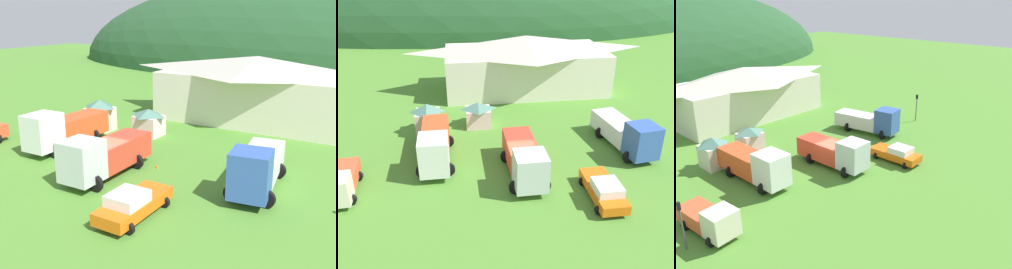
{
  "view_description": "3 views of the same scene",
  "coord_description": "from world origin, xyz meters",
  "views": [
    {
      "loc": [
        17.29,
        -20.24,
        10.77
      ],
      "look_at": [
        3.11,
        3.36,
        2.55
      ],
      "focal_mm": 42.81,
      "sensor_mm": 36.0,
      "label": 1
    },
    {
      "loc": [
        -4.5,
        -25.16,
        16.25
      ],
      "look_at": [
        -0.83,
        2.48,
        2.36
      ],
      "focal_mm": 40.19,
      "sensor_mm": 36.0,
      "label": 2
    },
    {
      "loc": [
        -23.27,
        -22.51,
        15.83
      ],
      "look_at": [
        3.57,
        1.46,
        1.97
      ],
      "focal_mm": 38.88,
      "sensor_mm": 36.0,
      "label": 3
    }
  ],
  "objects": [
    {
      "name": "tow_truck_silver",
      "position": [
        0.24,
        -0.4,
        1.63
      ],
      "size": [
        3.21,
        7.64,
        3.22
      ],
      "rotation": [
        0.0,
        0.0,
        -1.56
      ],
      "color": "silver",
      "rests_on": "ground"
    },
    {
      "name": "forested_hill_backdrop",
      "position": [
        0.0,
        72.62,
        0.0
      ],
      "size": [
        121.57,
        60.0,
        39.92
      ],
      "primitive_type": "ellipsoid",
      "color": "#234C28",
      "rests_on": "ground"
    },
    {
      "name": "play_shed_cream",
      "position": [
        -7.61,
        8.48,
        1.58
      ],
      "size": [
        2.43,
        2.53,
        3.07
      ],
      "color": "beige",
      "rests_on": "ground"
    },
    {
      "name": "heavy_rig_white",
      "position": [
        -6.71,
        2.79,
        1.71
      ],
      "size": [
        3.11,
        8.11,
        3.4
      ],
      "rotation": [
        0.0,
        0.0,
        -1.56
      ],
      "color": "white",
      "rests_on": "ground"
    },
    {
      "name": "box_truck_blue",
      "position": [
        9.97,
        2.83,
        1.61
      ],
      "size": [
        3.77,
        8.17,
        3.34
      ],
      "rotation": [
        0.0,
        0.0,
        -1.43
      ],
      "color": "#3356AD",
      "rests_on": "ground"
    },
    {
      "name": "traffic_cone_near_pickup",
      "position": [
        2.46,
        2.88,
        0.0
      ],
      "size": [
        0.36,
        0.36,
        0.64
      ],
      "primitive_type": "cone",
      "color": "orange",
      "rests_on": "ground"
    },
    {
      "name": "depot_building",
      "position": [
        3.9,
        19.87,
        3.5
      ],
      "size": [
        21.03,
        10.26,
        6.79
      ],
      "color": "silver",
      "rests_on": "ground"
    },
    {
      "name": "light_truck_cream",
      "position": [
        -13.39,
        -1.18,
        1.15
      ],
      "size": [
        2.69,
        5.31,
        2.32
      ],
      "rotation": [
        0.0,
        0.0,
        -1.51
      ],
      "color": "beige",
      "rests_on": "ground"
    },
    {
      "name": "service_pickup_orange",
      "position": [
        5.33,
        -4.1,
        0.83
      ],
      "size": [
        2.41,
        5.15,
        1.66
      ],
      "rotation": [
        0.0,
        0.0,
        -1.57
      ],
      "color": "orange",
      "rests_on": "ground"
    },
    {
      "name": "play_shed_pink",
      "position": [
        -2.7,
        9.56,
        1.29
      ],
      "size": [
        2.63,
        2.34,
        2.51
      ],
      "color": "beige",
      "rests_on": "ground"
    },
    {
      "name": "traffic_cone_mid_row",
      "position": [
        -6.83,
        1.28,
        0.0
      ],
      "size": [
        0.36,
        0.36,
        0.52
      ],
      "primitive_type": "cone",
      "color": "orange",
      "rests_on": "ground"
    },
    {
      "name": "ground_plane",
      "position": [
        0.0,
        0.0,
        0.0
      ],
      "size": [
        200.0,
        200.0,
        0.0
      ],
      "primitive_type": "plane",
      "color": "#4C842D"
    }
  ]
}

